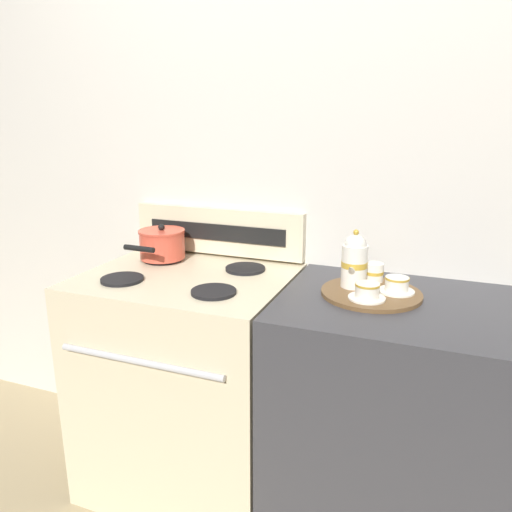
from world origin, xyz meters
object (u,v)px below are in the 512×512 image
object	(u,v)px
creamer_jug	(374,272)
saucepan	(162,244)
stove	(190,382)
teacup_left	(367,291)
serving_tray	(371,293)
teacup_right	(397,285)
teapot	(354,261)

from	to	relation	value
creamer_jug	saucepan	bearing A→B (deg)	-179.40
stove	teacup_left	size ratio (longest dim) A/B	7.66
serving_tray	teacup_left	size ratio (longest dim) A/B	2.80
saucepan	teacup_right	distance (m)	0.98
creamer_jug	stove	bearing A→B (deg)	-167.64
teapot	teacup_left	xyz separation A→B (m)	(0.07, -0.11, -0.07)
teapot	serving_tray	bearing A→B (deg)	-21.97
serving_tray	stove	bearing A→B (deg)	-177.09
serving_tray	creamer_jug	distance (m)	0.12
stove	teapot	size ratio (longest dim) A/B	4.55
stove	teacup_left	bearing A→B (deg)	-3.52
teacup_left	teacup_right	world-z (taller)	same
teapot	creamer_jug	size ratio (longest dim) A/B	2.94
teacup_left	teacup_right	distance (m)	0.13
teacup_left	teapot	bearing A→B (deg)	121.50
saucepan	teapot	xyz separation A→B (m)	(0.83, -0.08, 0.03)
serving_tray	teacup_right	distance (m)	0.09
teacup_right	creamer_jug	distance (m)	0.13
serving_tray	creamer_jug	size ratio (longest dim) A/B	4.88
saucepan	teapot	bearing A→B (deg)	-5.51
stove	teapot	bearing A→B (deg)	5.67
teapot	teacup_right	distance (m)	0.16
teacup_left	serving_tray	bearing A→B (deg)	87.91
teapot	teacup_left	distance (m)	0.14
saucepan	creamer_jug	size ratio (longest dim) A/B	3.87
serving_tray	teacup_left	xyz separation A→B (m)	(-0.00, -0.08, 0.03)
stove	serving_tray	bearing A→B (deg)	2.91
teacup_left	creamer_jug	xyz separation A→B (m)	(-0.01, 0.20, 0.01)
stove	teacup_right	size ratio (longest dim) A/B	7.66
teacup_left	stove	bearing A→B (deg)	176.48
stove	serving_tray	distance (m)	0.85
stove	creamer_jug	xyz separation A→B (m)	(0.69, 0.15, 0.51)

